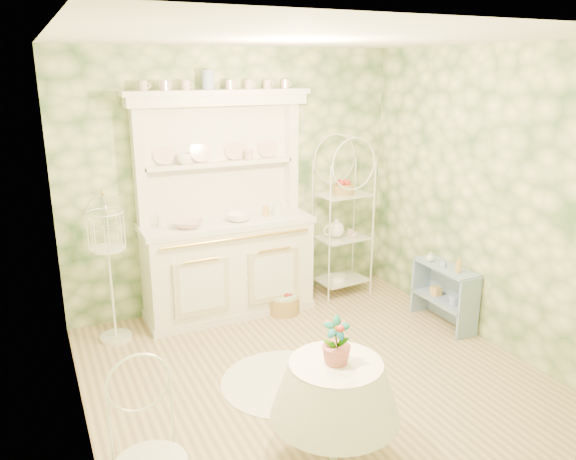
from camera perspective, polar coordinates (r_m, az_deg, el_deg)
name	(u,v)px	position (r m, az deg, el deg)	size (l,w,h in m)	color
floor	(313,376)	(4.88, 2.60, -14.61)	(3.60, 3.60, 0.00)	tan
ceiling	(318,38)	(4.20, 3.09, 18.94)	(3.60, 3.60, 0.00)	white
wall_left	(68,253)	(3.87, -21.43, -2.22)	(3.60, 3.60, 0.00)	beige
wall_right	(491,199)	(5.41, 19.92, 2.98)	(3.60, 3.60, 0.00)	beige
wall_back	(235,181)	(5.95, -5.39, 5.02)	(3.60, 3.60, 0.00)	beige
wall_front	(487,308)	(2.97, 19.52, -7.51)	(3.60, 3.60, 0.00)	beige
kitchen_dresser	(227,207)	(5.67, -6.25, 2.31)	(1.87, 0.61, 2.29)	white
bakers_rack	(343,219)	(6.29, 5.56, 1.11)	(0.54, 0.39, 1.74)	white
side_shelf	(444,294)	(5.85, 15.58, -6.26)	(0.28, 0.75, 0.64)	#819CBE
round_table	(334,417)	(3.84, 4.74, -18.45)	(0.58, 0.58, 0.63)	white
birdcage_stand	(110,271)	(5.44, -17.64, -4.04)	(0.32, 0.32, 1.37)	white
floor_basket	(283,302)	(5.96, -0.48, -7.36)	(0.35, 0.35, 0.23)	tan
lace_rug	(285,382)	(4.79, -0.34, -15.18)	(1.06, 1.06, 0.01)	white
bowl_floral	(188,227)	(5.50, -10.08, 0.34)	(0.29, 0.29, 0.07)	white
bowl_white	(239,220)	(5.67, -5.00, 1.00)	(0.25, 0.25, 0.08)	white
cup_left	(184,161)	(5.63, -10.48, 6.86)	(0.14, 0.14, 0.11)	white
cup_right	(249,157)	(5.83, -4.01, 7.42)	(0.11, 0.11, 0.10)	white
potted_geranium	(336,345)	(3.54, 4.93, -11.58)	(0.17, 0.11, 0.32)	#3F7238
bottle_amber	(459,266)	(5.58, 16.95, -3.51)	(0.06, 0.06, 0.16)	tan
bottle_blue	(444,264)	(5.69, 15.54, -3.32)	(0.04, 0.04, 0.10)	#86A0D0
bottle_glass	(430,259)	(5.83, 14.21, -2.83)	(0.08, 0.08, 0.10)	silver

